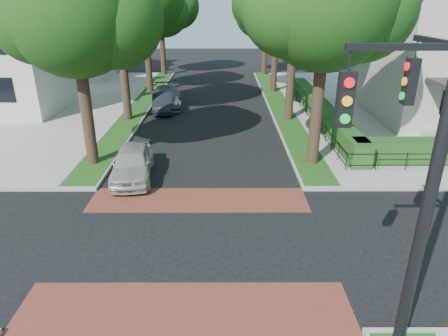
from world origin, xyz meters
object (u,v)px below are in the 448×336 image
(traffic_signal, at_px, (420,165))
(parked_car_rear, at_px, (167,97))
(parked_car_front, at_px, (132,163))
(parked_car_middle, at_px, (163,102))

(traffic_signal, relative_size, parked_car_rear, 1.51)
(parked_car_front, xyz_separation_m, parked_car_middle, (-0.31, 12.22, -0.06))
(parked_car_front, distance_m, parked_car_rear, 13.55)
(parked_car_front, relative_size, parked_car_rear, 0.83)
(traffic_signal, xyz_separation_m, parked_car_middle, (-8.37, 22.06, -4.01))
(traffic_signal, distance_m, parked_car_middle, 23.94)
(parked_car_rear, bearing_deg, traffic_signal, -77.78)
(traffic_signal, height_order, parked_car_middle, traffic_signal)
(traffic_signal, distance_m, parked_car_rear, 25.11)
(traffic_signal, bearing_deg, parked_car_rear, 109.41)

